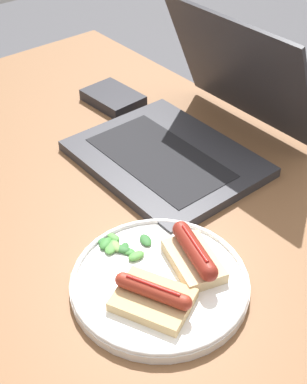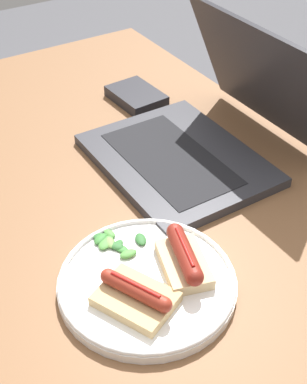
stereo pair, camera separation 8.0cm
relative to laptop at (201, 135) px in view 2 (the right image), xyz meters
name	(u,v)px [view 2 (the right image)]	position (x,y,z in m)	size (l,w,h in m)	color
desk	(117,233)	(0.04, -0.20, -0.11)	(1.26, 0.80, 0.75)	brown
laptop	(201,135)	(0.00, 0.00, 0.00)	(0.32, 0.35, 0.24)	#2D2D33
plate	(147,282)	(0.22, -0.25, -0.03)	(0.25, 0.25, 0.02)	white
sausage_toast_left	(136,296)	(0.24, -0.28, -0.02)	(0.12, 0.11, 0.04)	tan
sausage_toast_middle	(184,259)	(0.23, -0.19, -0.01)	(0.11, 0.08, 0.04)	#D6B784
salad_pile	(114,243)	(0.13, -0.25, -0.03)	(0.07, 0.08, 0.01)	#4C8E3D
external_drive	(136,96)	(-0.24, 0.01, -0.03)	(0.13, 0.09, 0.02)	#232328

